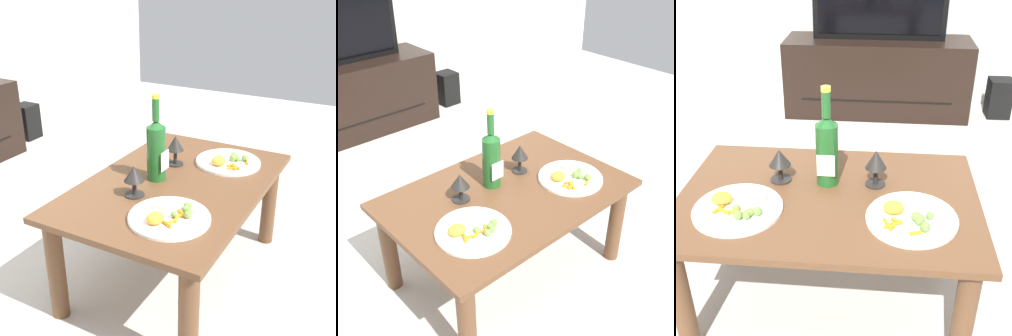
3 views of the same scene
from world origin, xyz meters
The scene contains 9 objects.
ground_plane centered at (0.00, 0.00, 0.00)m, with size 6.40×6.40×0.00m, color #B7B2A8.
dining_table centered at (0.00, 0.00, 0.37)m, with size 1.04×0.69×0.46m.
tv_stand centered at (0.12, 1.90, 0.27)m, with size 1.32×0.42×0.55m.
floor_speaker centered at (1.02, 1.91, 0.14)m, with size 0.17×0.17×0.28m, color black.
wine_bottle centered at (-0.01, 0.09, 0.60)m, with size 0.08×0.08×0.36m.
goblet_left centered at (-0.18, 0.09, 0.54)m, with size 0.08×0.08×0.12m.
goblet_right centered at (0.16, 0.09, 0.55)m, with size 0.08×0.08×0.14m.
dinner_plate_left centered at (-0.28, -0.12, 0.47)m, with size 0.30×0.30×0.05m.
dinner_plate_right centered at (0.28, -0.12, 0.47)m, with size 0.29×0.29×0.05m.
Camera 2 is at (-1.08, -1.18, 1.55)m, focal length 47.34 mm.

